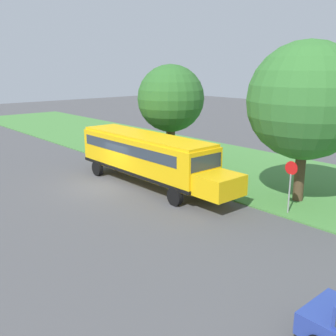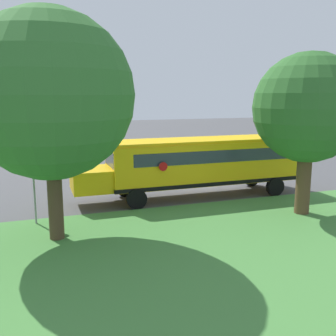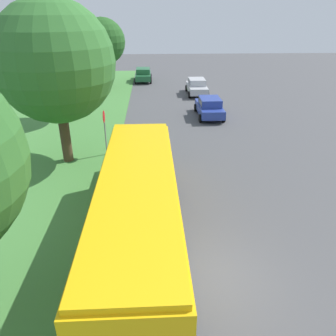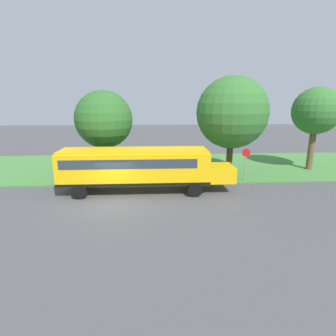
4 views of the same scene
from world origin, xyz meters
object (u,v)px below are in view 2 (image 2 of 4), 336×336
at_px(school_bus, 200,162).
at_px(stop_sign, 34,186).
at_px(oak_tree_beside_bus, 307,110).
at_px(oak_tree_roadside_mid, 47,94).

xyz_separation_m(school_bus, stop_sign, (-2.19, 8.59, -0.19)).
bearing_deg(school_bus, oak_tree_beside_bus, -146.57).
bearing_deg(oak_tree_roadside_mid, school_bus, -61.83).
bearing_deg(oak_tree_roadside_mid, stop_sign, 17.43).
xyz_separation_m(school_bus, oak_tree_beside_bus, (-4.63, -3.06, 2.90)).
bearing_deg(oak_tree_beside_bus, oak_tree_roadside_mid, 88.02).
height_order(oak_tree_beside_bus, stop_sign, oak_tree_beside_bus).
distance_m(school_bus, oak_tree_beside_bus, 6.26).
xyz_separation_m(school_bus, oak_tree_roadside_mid, (-4.25, 7.94, 3.61)).
relative_size(school_bus, oak_tree_beside_bus, 1.68).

